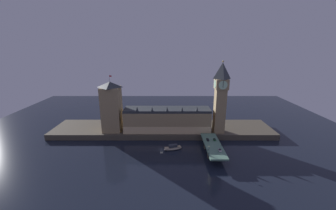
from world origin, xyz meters
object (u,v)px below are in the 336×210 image
at_px(car_northbound_lead, 208,140).
at_px(pedestrian_near_rail, 208,149).
at_px(pedestrian_mid_walk, 221,145).
at_px(clock_tower, 221,96).
at_px(boat_upstream, 173,148).
at_px(victoria_tower, 112,107).
at_px(car_southbound_trail, 215,140).
at_px(car_southbound_lead, 220,150).
at_px(street_lamp_near, 209,149).

bearing_deg(car_northbound_lead, pedestrian_near_rail, -99.27).
height_order(pedestrian_near_rail, pedestrian_mid_walk, pedestrian_near_rail).
height_order(car_northbound_lead, pedestrian_near_rail, pedestrian_near_rail).
distance_m(clock_tower, boat_upstream, 64.83).
relative_size(car_northbound_lead, boat_upstream, 0.26).
xyz_separation_m(victoria_tower, car_southbound_trail, (93.86, -26.82, -21.68)).
height_order(clock_tower, car_northbound_lead, clock_tower).
relative_size(clock_tower, car_northbound_lead, 15.64).
relative_size(car_northbound_lead, pedestrian_mid_walk, 2.63).
height_order(victoria_tower, car_southbound_lead, victoria_tower).
bearing_deg(car_northbound_lead, car_southbound_lead, -72.11).
distance_m(car_southbound_trail, boat_upstream, 36.43).
height_order(pedestrian_near_rail, boat_upstream, pedestrian_near_rail).
height_order(clock_tower, victoria_tower, clock_tower).
bearing_deg(pedestrian_mid_walk, car_northbound_lead, 129.30).
relative_size(clock_tower, victoria_tower, 1.25).
height_order(clock_tower, pedestrian_mid_walk, clock_tower).
height_order(car_southbound_trail, pedestrian_near_rail, pedestrian_near_rail).
bearing_deg(pedestrian_near_rail, clock_tower, 67.20).
xyz_separation_m(clock_tower, car_northbound_lead, (-14.48, -23.34, -33.13)).
height_order(clock_tower, pedestrian_near_rail, clock_tower).
bearing_deg(pedestrian_near_rail, car_southbound_lead, -1.35).
distance_m(pedestrian_near_rail, pedestrian_mid_walk, 13.91).
height_order(victoria_tower, pedestrian_mid_walk, victoria_tower).
relative_size(victoria_tower, street_lamp_near, 8.61).
relative_size(car_northbound_lead, street_lamp_near, 0.69).
bearing_deg(car_southbound_lead, pedestrian_mid_walk, 68.44).
height_order(victoria_tower, pedestrian_near_rail, victoria_tower).
height_order(car_southbound_lead, car_southbound_trail, car_southbound_trail).
height_order(car_southbound_lead, boat_upstream, car_southbound_lead).
relative_size(victoria_tower, boat_upstream, 3.27).
relative_size(clock_tower, car_southbound_lead, 14.41).
height_order(car_southbound_lead, street_lamp_near, street_lamp_near).
distance_m(clock_tower, pedestrian_mid_walk, 47.84).
distance_m(car_southbound_lead, pedestrian_near_rail, 8.89).
height_order(pedestrian_mid_walk, boat_upstream, pedestrian_mid_walk).
bearing_deg(pedestrian_mid_walk, street_lamp_near, -135.88).
relative_size(car_southbound_trail, pedestrian_near_rail, 2.33).
xyz_separation_m(pedestrian_near_rail, pedestrian_mid_walk, (11.85, 7.28, -0.10)).
bearing_deg(clock_tower, pedestrian_near_rail, -112.80).
xyz_separation_m(victoria_tower, pedestrian_mid_walk, (96.82, -37.92, -21.48)).
xyz_separation_m(car_southbound_trail, pedestrian_near_rail, (-8.88, -18.38, 0.30)).
distance_m(car_northbound_lead, boat_upstream, 30.63).
bearing_deg(pedestrian_near_rail, pedestrian_mid_walk, 31.58).
height_order(clock_tower, street_lamp_near, clock_tower).
bearing_deg(street_lamp_near, car_northbound_lead, 81.59).
relative_size(victoria_tower, car_southbound_trail, 12.84).
bearing_deg(boat_upstream, street_lamp_near, -36.94).
relative_size(pedestrian_near_rail, pedestrian_mid_walk, 1.10).
xyz_separation_m(car_northbound_lead, pedestrian_near_rail, (-2.96, -18.14, 0.25)).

